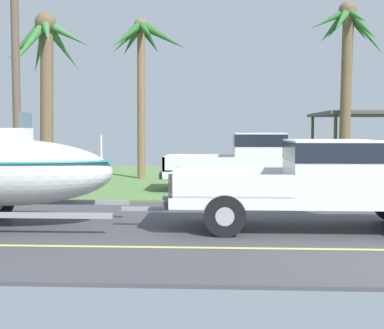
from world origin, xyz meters
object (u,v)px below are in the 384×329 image
(palm_tree_near_right, at_px, (45,64))
(palm_tree_mid, at_px, (142,54))
(palm_tree_near_left, at_px, (347,47))
(parked_pickup_background, at_px, (258,160))
(boat_on_trailer, at_px, (1,172))
(pickup_truck_towing, at_px, (328,179))
(utility_pole, at_px, (16,74))

(palm_tree_near_right, distance_m, palm_tree_mid, 4.89)
(palm_tree_near_left, bearing_deg, palm_tree_mid, 179.39)
(parked_pickup_background, bearing_deg, boat_on_trailer, -132.61)
(palm_tree_near_right, bearing_deg, pickup_truck_towing, -38.94)
(palm_tree_mid, bearing_deg, pickup_truck_towing, -62.92)
(utility_pole, bearing_deg, pickup_truck_towing, -29.99)
(utility_pole, bearing_deg, parked_pickup_background, 11.82)
(parked_pickup_background, distance_m, palm_tree_near_left, 6.93)
(palm_tree_near_left, bearing_deg, boat_on_trailer, -132.68)
(boat_on_trailer, bearing_deg, palm_tree_near_left, 47.32)
(utility_pole, bearing_deg, palm_tree_near_left, 26.73)
(pickup_truck_towing, height_order, palm_tree_near_left, palm_tree_near_left)
(pickup_truck_towing, bearing_deg, palm_tree_near_right, 141.06)
(palm_tree_near_right, bearing_deg, utility_pole, -101.82)
(utility_pole, bearing_deg, palm_tree_mid, 62.28)
(palm_tree_near_left, distance_m, palm_tree_mid, 8.11)
(boat_on_trailer, xyz_separation_m, parked_pickup_background, (5.84, 6.35, -0.08))
(boat_on_trailer, relative_size, palm_tree_mid, 0.94)
(pickup_truck_towing, bearing_deg, palm_tree_near_left, 75.20)
(palm_tree_near_right, relative_size, utility_pole, 0.83)
(palm_tree_near_left, relative_size, utility_pole, 0.98)
(utility_pole, bearing_deg, palm_tree_near_right, 78.18)
(pickup_truck_towing, bearing_deg, palm_tree_mid, 117.08)
(pickup_truck_towing, relative_size, boat_on_trailer, 0.96)
(pickup_truck_towing, xyz_separation_m, palm_tree_near_right, (-8.00, 6.46, 3.17))
(pickup_truck_towing, distance_m, palm_tree_near_left, 11.56)
(palm_tree_mid, height_order, utility_pole, utility_pole)
(palm_tree_mid, bearing_deg, parked_pickup_background, -43.49)
(parked_pickup_background, height_order, palm_tree_near_left, palm_tree_near_left)
(boat_on_trailer, height_order, palm_tree_near_left, palm_tree_near_left)
(boat_on_trailer, bearing_deg, palm_tree_near_right, 100.14)
(pickup_truck_towing, bearing_deg, parked_pickup_background, 98.95)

